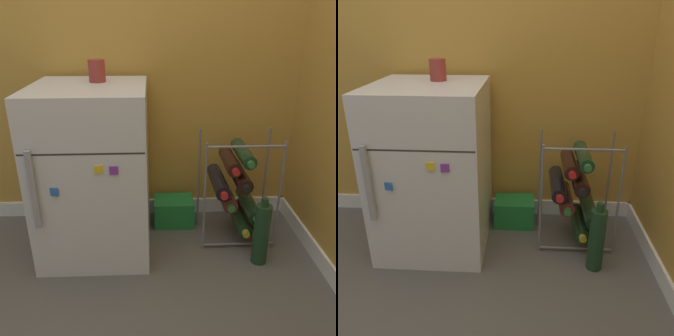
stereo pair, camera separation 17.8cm
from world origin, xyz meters
The scene contains 6 objects.
ground_plane centered at (0.00, 0.00, 0.00)m, with size 14.00×14.00×0.00m, color #56544F.
mini_fridge centered at (-0.17, 0.27, 0.42)m, with size 0.53×0.58×0.84m.
wine_rack centered at (0.56, 0.31, 0.28)m, with size 0.38×0.33×0.58m.
soda_box centered at (0.24, 0.45, 0.08)m, with size 0.22×0.17×0.15m.
fridge_top_cup centered at (-0.13, 0.36, 0.89)m, with size 0.08×0.08×0.10m.
loose_bottle_floor centered at (0.63, 0.07, 0.16)m, with size 0.08×0.08×0.35m.
Camera 2 is at (0.30, -1.35, 1.12)m, focal length 38.00 mm.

